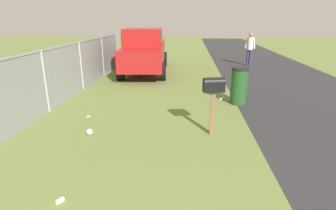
{
  "coord_description": "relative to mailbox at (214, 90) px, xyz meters",
  "views": [
    {
      "loc": [
        0.37,
        -0.2,
        2.55
      ],
      "look_at": [
        5.16,
        0.18,
        0.98
      ],
      "focal_mm": 28.67,
      "sensor_mm": 36.0,
      "label": 1
    }
  ],
  "objects": [
    {
      "name": "litter_bottle_far_scatter",
      "position": [
        2.76,
        -0.54,
        -1.02
      ],
      "size": [
        0.21,
        0.19,
        0.07
      ],
      "primitive_type": "cylinder",
      "rotation": [
        0.0,
        1.57,
        5.6
      ],
      "color": "#B2D8BF",
      "rests_on": "ground"
    },
    {
      "name": "pedestrian",
      "position": [
        9.5,
        -2.75,
        -0.02
      ],
      "size": [
        0.3,
        0.53,
        1.77
      ],
      "rotation": [
        0.0,
        0.0,
        5.81
      ],
      "color": "#2D3351",
      "rests_on": "ground"
    },
    {
      "name": "trash_bin",
      "position": [
        2.41,
        -0.99,
        -0.48
      ],
      "size": [
        0.52,
        0.52,
        1.13
      ],
      "color": "#1E4C1E",
      "rests_on": "ground"
    },
    {
      "name": "mailbox",
      "position": [
        0.0,
        0.0,
        0.0
      ],
      "size": [
        0.29,
        0.49,
        1.32
      ],
      "rotation": [
        0.0,
        0.0,
        0.21
      ],
      "color": "brown",
      "rests_on": "ground"
    },
    {
      "name": "litter_bag_midfield_b",
      "position": [
        -0.26,
        2.77,
        -0.98
      ],
      "size": [
        0.14,
        0.14,
        0.14
      ],
      "primitive_type": "sphere",
      "color": "silver",
      "rests_on": "ground"
    },
    {
      "name": "fence_section",
      "position": [
        1.2,
        4.49,
        -0.11
      ],
      "size": [
        15.39,
        0.07,
        1.74
      ],
      "color": "#9EA3A8",
      "rests_on": "ground"
    },
    {
      "name": "litter_cup_by_mailbox",
      "position": [
        -2.61,
        2.35,
        -1.01
      ],
      "size": [
        0.13,
        0.12,
        0.08
      ],
      "primitive_type": "cylinder",
      "rotation": [
        0.0,
        1.57,
        2.65
      ],
      "color": "white",
      "rests_on": "ground"
    },
    {
      "name": "litter_wrapper_midfield_a",
      "position": [
        0.89,
        3.23,
        -1.05
      ],
      "size": [
        0.13,
        0.1,
        0.01
      ],
      "primitive_type": "cube",
      "rotation": [
        0.0,
        0.0,
        3.01
      ],
      "color": "silver",
      "rests_on": "ground"
    },
    {
      "name": "pickup_truck",
      "position": [
        7.0,
        2.67,
        0.05
      ],
      "size": [
        5.55,
        2.36,
        2.09
      ],
      "rotation": [
        0.0,
        0.0,
        3.21
      ],
      "color": "maroon",
      "rests_on": "ground"
    }
  ]
}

